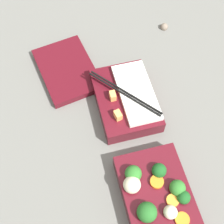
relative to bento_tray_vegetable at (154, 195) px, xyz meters
name	(u,v)px	position (x,y,z in m)	size (l,w,h in m)	color
ground_plane	(137,141)	(0.14, -0.01, -0.03)	(3.00, 3.00, 0.00)	slate
bento_tray_vegetable	(154,195)	(0.00, 0.00, 0.00)	(0.21, 0.15, 0.08)	#510F19
bento_tray_rice	(126,99)	(0.25, -0.01, 0.00)	(0.21, 0.15, 0.06)	#510F19
bento_lid	(67,70)	(0.40, 0.12, -0.02)	(0.20, 0.14, 0.02)	#510F19
pebble_1	(164,27)	(0.49, -0.20, -0.02)	(0.02, 0.02, 0.02)	#7A6B5B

